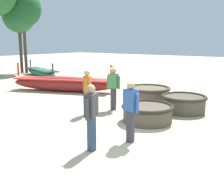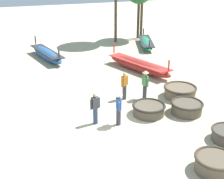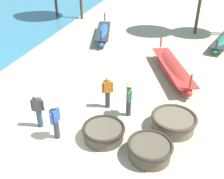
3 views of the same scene
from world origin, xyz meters
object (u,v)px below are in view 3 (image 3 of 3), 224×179
Objects in this scene: long_boat_white_hull at (103,33)px; fisherman_standing_right at (108,91)px; coracle_far_left at (174,122)px; fisherman_crouching at (129,97)px; fisherman_by_coracle at (55,118)px; long_boat_blue_hull at (224,42)px; coracle_center at (104,132)px; long_boat_red_hull at (172,69)px; fisherman_with_hat at (38,110)px; coracle_weathered at (150,149)px.

long_boat_white_hull is 3.24× the size of fisherman_standing_right.
fisherman_crouching is (-1.97, 0.40, 0.61)m from coracle_far_left.
fisherman_by_coracle reaches higher than long_boat_white_hull.
coracle_center is at bearing -113.70° from long_boat_blue_hull.
long_boat_red_hull reaches higher than coracle_far_left.
long_boat_blue_hull is (5.14, 11.71, 0.02)m from coracle_center.
fisherman_standing_right is at bearing -120.39° from long_boat_blue_hull.
fisherman_by_coracle is at bearing -119.53° from long_boat_blue_hull.
long_boat_white_hull is 10.84m from fisherman_with_hat.
long_boat_white_hull is 0.92× the size of long_boat_red_hull.
coracle_weathered is 1.04× the size of fisherman_with_hat.
coracle_weathered is 0.98× the size of fisherman_by_coracle.
long_boat_white_hull is at bearing -173.86° from long_boat_blue_hull.
coracle_weathered is 2.66m from fisherman_crouching.
fisherman_standing_right reaches higher than long_boat_white_hull.
coracle_center is at bearing -151.83° from coracle_far_left.
long_boat_blue_hull is at bearing 60.47° from fisherman_by_coracle.
fisherman_with_hat is (-7.89, -11.74, 0.51)m from long_boat_blue_hull.
coracle_weathered is 3.53m from fisherman_standing_right.
fisherman_by_coracle is at bearing -156.93° from coracle_far_left.
coracle_weathered is 12.61m from long_boat_blue_hull.
long_boat_white_hull is 7.32m from long_boat_red_hull.
fisherman_standing_right reaches higher than coracle_center.
long_boat_blue_hull reaches higher than coracle_far_left.
fisherman_with_hat is at bearing -165.30° from coracle_far_left.
fisherman_crouching reaches higher than long_boat_red_hull.
coracle_weathered is 1.04× the size of fisherman_standing_right.
long_boat_red_hull is 6.45m from long_boat_blue_hull.
coracle_center is 1.00× the size of fisherman_crouching.
coracle_center is at bearing -71.81° from long_boat_white_hull.
long_boat_red_hull is at bearing 59.76° from fisherman_by_coracle.
fisherman_standing_right is (-2.54, -3.95, 0.43)m from long_boat_red_hull.
fisherman_standing_right is at bearing 162.08° from fisherman_crouching.
fisherman_crouching reaches higher than long_boat_white_hull.
fisherman_crouching is at bearing 120.31° from coracle_weathered.
coracle_center is 0.30× the size of long_boat_red_hull.
fisherman_with_hat is 1.09m from fisherman_by_coracle.
long_boat_red_hull is (5.58, -4.73, 0.01)m from long_boat_white_hull.
coracle_far_left is 1.11× the size of fisherman_crouching.
long_boat_red_hull is 3.51× the size of fisherman_with_hat.
coracle_weathered is at bearing -14.05° from coracle_center.
long_boat_red_hull reaches higher than long_boat_white_hull.
fisherman_by_coracle is at bearing -24.08° from fisherman_with_hat.
coracle_center is at bearing -107.83° from fisherman_crouching.
fisherman_crouching is 1.06× the size of fisherman_standing_right.
coracle_far_left is 1.18× the size of fisherman_with_hat.
long_boat_white_hull is at bearing 115.69° from coracle_weathered.
fisherman_standing_right reaches higher than coracle_far_left.
fisherman_with_hat is (0.79, -10.81, 0.45)m from long_boat_white_hull.
long_boat_blue_hull is 14.01m from fisherman_by_coracle.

